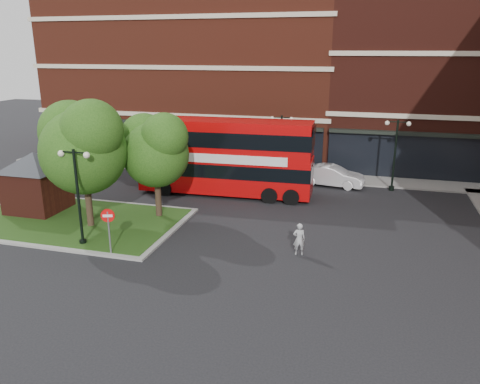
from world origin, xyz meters
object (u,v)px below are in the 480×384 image
(bus, at_px, (225,152))
(car_silver, at_px, (191,166))
(woman, at_px, (299,239))
(car_white, at_px, (332,176))

(bus, relative_size, car_silver, 2.61)
(bus, xyz_separation_m, car_silver, (-4.05, 3.89, -2.17))
(woman, bearing_deg, car_silver, -63.61)
(bus, bearing_deg, woman, -55.78)
(woman, distance_m, car_silver, 16.27)
(woman, bearing_deg, bus, -66.94)
(bus, relative_size, car_white, 2.57)
(bus, distance_m, car_silver, 6.02)
(woman, relative_size, car_silver, 0.36)
(bus, height_order, car_silver, bus)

